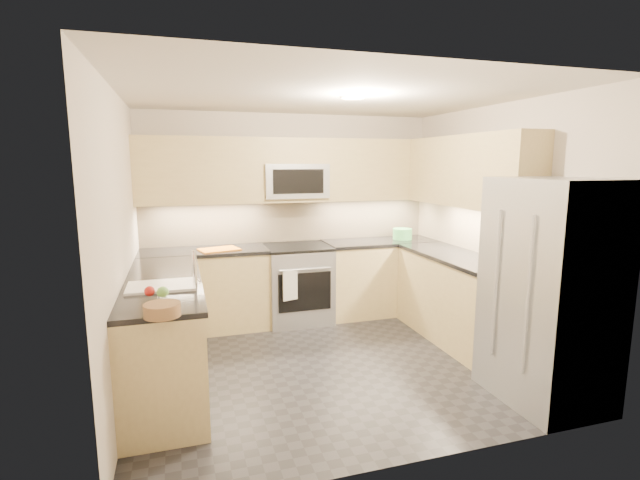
{
  "coord_description": "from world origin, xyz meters",
  "views": [
    {
      "loc": [
        -1.33,
        -4.02,
        1.92
      ],
      "look_at": [
        0.0,
        0.35,
        1.15
      ],
      "focal_mm": 26.0,
      "sensor_mm": 36.0,
      "label": 1
    }
  ],
  "objects_px": {
    "refrigerator": "(549,292)",
    "fruit_basket": "(162,310)",
    "utensil_bowl": "(402,234)",
    "gas_range": "(298,284)",
    "cutting_board": "(219,249)",
    "microwave": "(294,181)"
  },
  "relations": [
    {
      "from": "gas_range",
      "to": "microwave",
      "type": "height_order",
      "value": "microwave"
    },
    {
      "from": "gas_range",
      "to": "cutting_board",
      "type": "distance_m",
      "value": 1.05
    },
    {
      "from": "cutting_board",
      "to": "fruit_basket",
      "type": "xyz_separation_m",
      "value": [
        -0.55,
        -2.22,
        0.04
      ]
    },
    {
      "from": "refrigerator",
      "to": "cutting_board",
      "type": "height_order",
      "value": "refrigerator"
    },
    {
      "from": "microwave",
      "to": "refrigerator",
      "type": "relative_size",
      "value": 0.42
    },
    {
      "from": "refrigerator",
      "to": "utensil_bowl",
      "type": "bearing_deg",
      "value": 91.27
    },
    {
      "from": "microwave",
      "to": "fruit_basket",
      "type": "xyz_separation_m",
      "value": [
        -1.47,
        -2.39,
        -0.72
      ]
    },
    {
      "from": "gas_range",
      "to": "utensil_bowl",
      "type": "height_order",
      "value": "utensil_bowl"
    },
    {
      "from": "refrigerator",
      "to": "cutting_board",
      "type": "distance_m",
      "value": 3.36
    },
    {
      "from": "utensil_bowl",
      "to": "fruit_basket",
      "type": "distance_m",
      "value": 3.67
    },
    {
      "from": "refrigerator",
      "to": "fruit_basket",
      "type": "bearing_deg",
      "value": 176.92
    },
    {
      "from": "utensil_bowl",
      "to": "fruit_basket",
      "type": "bearing_deg",
      "value": -141.44
    },
    {
      "from": "refrigerator",
      "to": "cutting_board",
      "type": "relative_size",
      "value": 4.2
    },
    {
      "from": "refrigerator",
      "to": "gas_range",
      "type": "bearing_deg",
      "value": 120.88
    },
    {
      "from": "utensil_bowl",
      "to": "cutting_board",
      "type": "bearing_deg",
      "value": -178.43
    },
    {
      "from": "fruit_basket",
      "to": "gas_range",
      "type": "bearing_deg",
      "value": 57.04
    },
    {
      "from": "gas_range",
      "to": "fruit_basket",
      "type": "height_order",
      "value": "fruit_basket"
    },
    {
      "from": "cutting_board",
      "to": "fruit_basket",
      "type": "relative_size",
      "value": 1.85
    },
    {
      "from": "gas_range",
      "to": "cutting_board",
      "type": "relative_size",
      "value": 2.12
    },
    {
      "from": "microwave",
      "to": "utensil_bowl",
      "type": "height_order",
      "value": "microwave"
    },
    {
      "from": "microwave",
      "to": "fruit_basket",
      "type": "height_order",
      "value": "microwave"
    },
    {
      "from": "gas_range",
      "to": "microwave",
      "type": "bearing_deg",
      "value": 90.0
    }
  ]
}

